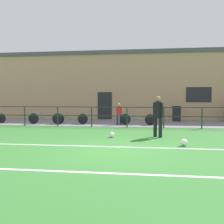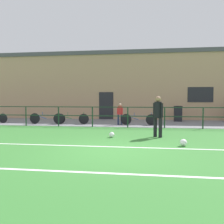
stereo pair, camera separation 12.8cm
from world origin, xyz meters
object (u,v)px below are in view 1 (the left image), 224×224
object	(u,v)px
player_goalkeeper	(158,114)
soccer_ball_match	(184,142)
bicycle_parked_3	(138,119)
trash_bin_0	(177,114)
bicycle_parked_0	(45,118)
bicycle_parked_2	(71,119)
spectator_child	(119,112)
soccer_ball_spare	(112,135)

from	to	relation	value
player_goalkeeper	soccer_ball_match	world-z (taller)	player_goalkeeper
bicycle_parked_3	trash_bin_0	distance (m)	3.77
player_goalkeeper	bicycle_parked_0	world-z (taller)	player_goalkeeper
bicycle_parked_2	spectator_child	bearing A→B (deg)	0.45
player_goalkeeper	trash_bin_0	xyz separation A→B (m)	(1.72, 7.07, -0.40)
soccer_ball_spare	bicycle_parked_3	distance (m)	4.83
bicycle_parked_0	bicycle_parked_2	xyz separation A→B (m)	(1.59, 0.18, -0.01)
bicycle_parked_2	trash_bin_0	xyz separation A→B (m)	(6.79, 2.68, 0.20)
trash_bin_0	player_goalkeeper	bearing A→B (deg)	-103.67
spectator_child	bicycle_parked_3	size ratio (longest dim) A/B	0.60
player_goalkeeper	soccer_ball_spare	size ratio (longest dim) A/B	7.65
spectator_child	soccer_ball_spare	bearing A→B (deg)	81.95
spectator_child	bicycle_parked_3	world-z (taller)	spectator_child
bicycle_parked_0	bicycle_parked_2	distance (m)	1.60
bicycle_parked_3	bicycle_parked_2	bearing A→B (deg)	180.00
soccer_ball_match	bicycle_parked_2	xyz separation A→B (m)	(-5.83, 6.18, 0.24)
trash_bin_0	spectator_child	bearing A→B (deg)	-144.86
soccer_ball_match	trash_bin_0	xyz separation A→B (m)	(0.95, 8.86, 0.44)
soccer_ball_spare	bicycle_parked_3	size ratio (longest dim) A/B	0.10
bicycle_parked_2	bicycle_parked_0	bearing A→B (deg)	-173.44
spectator_child	bicycle_parked_0	bearing A→B (deg)	-7.60
player_goalkeeper	spectator_child	world-z (taller)	player_goalkeeper
soccer_ball_match	bicycle_parked_3	bearing A→B (deg)	105.33
soccer_ball_match	spectator_child	size ratio (longest dim) A/B	0.18
spectator_child	soccer_ball_match	bearing A→B (deg)	104.28
trash_bin_0	bicycle_parked_0	bearing A→B (deg)	-161.13
soccer_ball_spare	spectator_child	bearing A→B (deg)	92.11
soccer_ball_match	soccer_ball_spare	xyz separation A→B (m)	(-2.64, 1.45, -0.01)
soccer_ball_spare	bicycle_parked_2	size ratio (longest dim) A/B	0.10
player_goalkeeper	spectator_child	xyz separation A→B (m)	(-2.05, 4.42, -0.21)
player_goalkeeper	bicycle_parked_2	bearing A→B (deg)	-4.58
soccer_ball_spare	bicycle_parked_2	distance (m)	5.71
player_goalkeeper	trash_bin_0	size ratio (longest dim) A/B	1.59
soccer_ball_match	player_goalkeeper	bearing A→B (deg)	113.20
bicycle_parked_3	bicycle_parked_0	bearing A→B (deg)	-178.18
bicycle_parked_0	bicycle_parked_3	bearing A→B (deg)	1.82
player_goalkeeper	trash_bin_0	world-z (taller)	player_goalkeeper
bicycle_parked_2	trash_bin_0	distance (m)	7.30
soccer_ball_match	trash_bin_0	distance (m)	8.92
trash_bin_0	bicycle_parked_2	bearing A→B (deg)	-158.46
bicycle_parked_2	bicycle_parked_3	size ratio (longest dim) A/B	1.00
soccer_ball_match	bicycle_parked_3	xyz separation A→B (m)	(-1.69, 6.18, 0.24)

